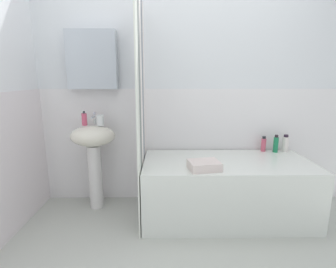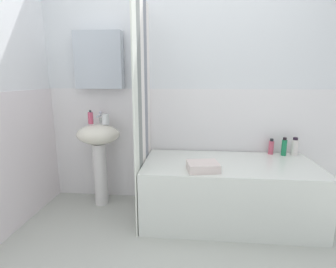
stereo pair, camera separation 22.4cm
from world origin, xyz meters
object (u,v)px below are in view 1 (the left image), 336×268
at_px(toothbrush_cup, 100,120).
at_px(bathtub, 226,188).
at_px(sink, 94,149).
at_px(conditioner_bottle, 276,144).
at_px(lotion_bottle, 264,144).
at_px(soap_dispenser, 84,119).
at_px(shampoo_bottle, 285,144).
at_px(towel_folded, 204,165).

bearing_deg(toothbrush_cup, bathtub, -9.80).
xyz_separation_m(toothbrush_cup, bathtub, (1.21, -0.21, -0.63)).
relative_size(sink, conditioner_bottle, 4.68).
xyz_separation_m(toothbrush_cup, lotion_bottle, (1.67, 0.11, -0.28)).
xyz_separation_m(soap_dispenser, shampoo_bottle, (2.05, 0.08, -0.27)).
bearing_deg(bathtub, conditioner_bottle, 26.41).
xyz_separation_m(toothbrush_cup, conditioner_bottle, (1.78, 0.07, -0.26)).
bearing_deg(toothbrush_cup, lotion_bottle, 3.72).
relative_size(soap_dispenser, shampoo_bottle, 0.79).
height_order(sink, towel_folded, sink).
distance_m(toothbrush_cup, lotion_bottle, 1.69).
relative_size(sink, bathtub, 0.55).
height_order(conditioner_bottle, lotion_bottle, conditioner_bottle).
relative_size(bathtub, shampoo_bottle, 8.58).
bearing_deg(shampoo_bottle, sink, -176.60).
bearing_deg(soap_dispenser, sink, -24.10).
relative_size(sink, towel_folded, 3.34).
bearing_deg(sink, conditioner_bottle, 2.99).
bearing_deg(soap_dispenser, bathtub, -9.18).
xyz_separation_m(soap_dispenser, towel_folded, (1.12, -0.45, -0.32)).
relative_size(toothbrush_cup, shampoo_bottle, 0.58).
height_order(toothbrush_cup, shampoo_bottle, toothbrush_cup).
distance_m(sink, shampoo_bottle, 1.97).
distance_m(toothbrush_cup, bathtub, 1.38).
xyz_separation_m(conditioner_bottle, towel_folded, (-0.82, -0.51, -0.05)).
bearing_deg(sink, toothbrush_cup, 18.26).
bearing_deg(lotion_bottle, toothbrush_cup, -176.28).
bearing_deg(lotion_bottle, bathtub, -145.00).
relative_size(shampoo_bottle, conditioner_bottle, 0.99).
distance_m(lotion_bottle, towel_folded, 0.89).
distance_m(shampoo_bottle, conditioner_bottle, 0.11).
relative_size(shampoo_bottle, towel_folded, 0.71).
height_order(soap_dispenser, lotion_bottle, soap_dispenser).
bearing_deg(lotion_bottle, shampoo_bottle, -4.34).
bearing_deg(toothbrush_cup, shampoo_bottle, 2.78).
height_order(bathtub, lotion_bottle, lotion_bottle).
distance_m(bathtub, conditioner_bottle, 0.73).
bearing_deg(lotion_bottle, soap_dispenser, -176.98).
xyz_separation_m(shampoo_bottle, towel_folded, (-0.92, -0.53, -0.05)).
height_order(soap_dispenser, conditioner_bottle, soap_dispenser).
height_order(shampoo_bottle, towel_folded, shampoo_bottle).
relative_size(lotion_bottle, towel_folded, 0.62).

